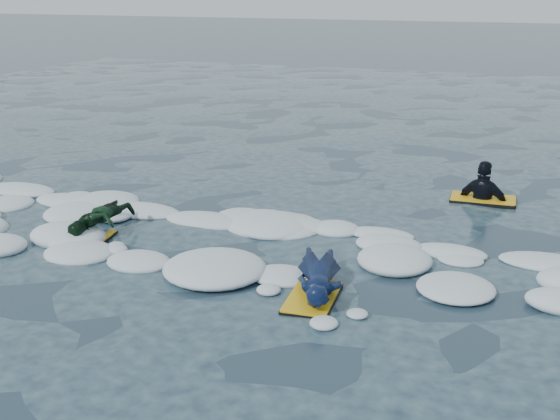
{
  "coord_description": "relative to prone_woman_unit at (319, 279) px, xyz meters",
  "views": [
    {
      "loc": [
        4.42,
        -7.29,
        3.33
      ],
      "look_at": [
        1.09,
        1.6,
        0.25
      ],
      "focal_mm": 45.0,
      "sensor_mm": 36.0,
      "label": 1
    }
  ],
  "objects": [
    {
      "name": "waiting_rider_unit",
      "position": [
        1.41,
        4.23,
        -0.27
      ],
      "size": [
        1.04,
        0.6,
        1.52
      ],
      "rotation": [
        0.0,
        0.0,
        0.04
      ],
      "color": "black",
      "rests_on": "ground"
    },
    {
      "name": "prone_woman_unit",
      "position": [
        0.0,
        0.0,
        0.0
      ],
      "size": [
        0.89,
        1.5,
        0.36
      ],
      "rotation": [
        0.0,
        0.0,
        1.65
      ],
      "color": "black",
      "rests_on": "ground"
    },
    {
      "name": "prone_child_unit",
      "position": [
        -3.36,
        0.73,
        0.03
      ],
      "size": [
        0.68,
        1.16,
        0.42
      ],
      "rotation": [
        0.0,
        0.0,
        1.71
      ],
      "color": "black",
      "rests_on": "ground"
    },
    {
      "name": "foam_band",
      "position": [
        -2.29,
        1.42,
        -0.19
      ],
      "size": [
        12.0,
        3.1,
        0.3
      ],
      "primitive_type": null,
      "color": "white",
      "rests_on": "ground"
    },
    {
      "name": "ground",
      "position": [
        -2.29,
        0.39,
        -0.19
      ],
      "size": [
        120.0,
        120.0,
        0.0
      ],
      "primitive_type": "plane",
      "color": "#172D37",
      "rests_on": "ground"
    }
  ]
}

